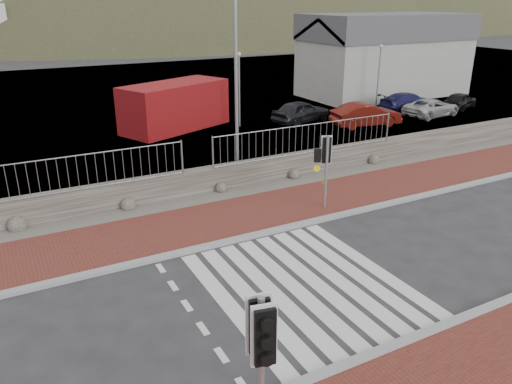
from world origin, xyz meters
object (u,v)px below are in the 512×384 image
traffic_signal_near (261,342)px  traffic_signal_far (326,157)px  shipping_container (175,106)px  car_b (366,115)px  car_d (432,108)px  streetlight (240,68)px  car_c (409,102)px  car_e (460,101)px  car_a (301,111)px

traffic_signal_near → traffic_signal_far: traffic_signal_near is taller
shipping_container → car_b: (9.73, -4.57, -0.61)m
traffic_signal_near → car_d: 26.70m
traffic_signal_near → streetlight: (5.51, 11.85, 2.35)m
shipping_container → car_b: 10.76m
car_c → car_e: bearing=-104.7°
traffic_signal_near → traffic_signal_far: bearing=60.6°
car_b → car_c: bearing=-59.7°
shipping_container → traffic_signal_near: bearing=-129.0°
traffic_signal_far → car_c: traffic_signal_far is taller
car_b → traffic_signal_near: bearing=145.5°
traffic_signal_far → car_e: (17.67, 9.62, -1.34)m
shipping_container → car_e: (18.31, -3.71, -0.71)m
shipping_container → car_b: shipping_container is taller
shipping_container → streetlight: bearing=-115.9°
shipping_container → traffic_signal_far: bearing=-110.3°
car_e → car_b: bearing=75.8°
traffic_signal_near → car_c: size_ratio=0.70×
car_b → car_c: (5.17, 1.98, -0.08)m
car_b → car_d: (5.27, 0.12, -0.12)m
streetlight → car_d: streetlight is taller
car_b → car_e: car_b is taller
traffic_signal_far → car_e: bearing=-131.0°
car_b → streetlight: bearing=123.1°
car_a → car_b: size_ratio=0.94×
car_a → car_c: bearing=-107.2°
streetlight → car_e: size_ratio=2.41×
traffic_signal_near → car_e: bearing=46.9°
car_a → car_e: 11.44m
car_c → car_e: (3.42, -1.12, -0.03)m
shipping_container → car_e: 18.70m
streetlight → car_c: (15.34, 6.49, -3.80)m
car_b → car_c: size_ratio=1.00×
car_c → car_d: (0.11, -1.86, -0.04)m
car_c → shipping_container: bearing=83.7°
car_a → car_d: car_a is taller
traffic_signal_far → car_b: 12.68m
streetlight → car_b: 11.73m
car_b → car_d: car_b is taller
car_e → car_d: bearing=82.7°
car_a → car_e: bearing=-111.6°
car_e → traffic_signal_near: bearing=105.5°
traffic_signal_near → car_a: (12.95, 18.89, -1.38)m
car_a → car_c: car_a is taller
shipping_container → car_d: (15.00, -4.45, -0.72)m
shipping_container → car_d: shipping_container is taller
traffic_signal_far → car_a: traffic_signal_far is taller
car_a → traffic_signal_far: bearing=137.5°
traffic_signal_near → streetlight: streetlight is taller
traffic_signal_far → streetlight: (-1.09, 4.25, 2.49)m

